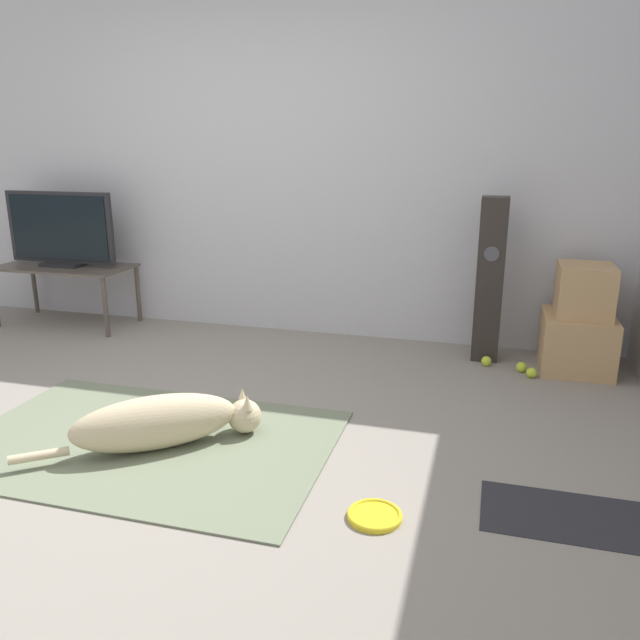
{
  "coord_description": "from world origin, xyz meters",
  "views": [
    {
      "loc": [
        1.63,
        -2.42,
        1.44
      ],
      "look_at": [
        0.7,
        0.9,
        0.45
      ],
      "focal_mm": 35.0,
      "sensor_mm": 36.0,
      "label": 1
    }
  ],
  "objects_px": {
    "frisbee": "(375,515)",
    "tennis_ball_loose_on_carpet": "(531,373)",
    "floor_speaker": "(490,280)",
    "dog": "(164,422)",
    "cardboard_box_upper": "(585,291)",
    "tennis_ball_near_speaker": "(521,367)",
    "tennis_ball_by_boxes": "(486,361)",
    "cardboard_box_lower": "(577,342)",
    "tv_stand": "(65,272)",
    "tv": "(60,230)"
  },
  "relations": [
    {
      "from": "tv_stand",
      "to": "tennis_ball_by_boxes",
      "type": "xyz_separation_m",
      "value": [
        3.31,
        -0.11,
        -0.4
      ]
    },
    {
      "from": "frisbee",
      "to": "floor_speaker",
      "type": "bearing_deg",
      "value": 79.97
    },
    {
      "from": "frisbee",
      "to": "tv",
      "type": "relative_size",
      "value": 0.24
    },
    {
      "from": "cardboard_box_lower",
      "to": "tv",
      "type": "xyz_separation_m",
      "value": [
        -3.87,
        0.01,
        0.59
      ]
    },
    {
      "from": "tennis_ball_near_speaker",
      "to": "dog",
      "type": "bearing_deg",
      "value": -137.5
    },
    {
      "from": "cardboard_box_upper",
      "to": "tv_stand",
      "type": "xyz_separation_m",
      "value": [
        -3.88,
        0.01,
        -0.1
      ]
    },
    {
      "from": "dog",
      "to": "tennis_ball_near_speaker",
      "type": "xyz_separation_m",
      "value": [
        1.7,
        1.56,
        -0.11
      ]
    },
    {
      "from": "floor_speaker",
      "to": "tennis_ball_loose_on_carpet",
      "type": "relative_size",
      "value": 16.65
    },
    {
      "from": "tennis_ball_by_boxes",
      "to": "tennis_ball_near_speaker",
      "type": "bearing_deg",
      "value": -14.43
    },
    {
      "from": "frisbee",
      "to": "tennis_ball_near_speaker",
      "type": "relative_size",
      "value": 3.36
    },
    {
      "from": "tv",
      "to": "tennis_ball_near_speaker",
      "type": "bearing_deg",
      "value": -2.74
    },
    {
      "from": "cardboard_box_lower",
      "to": "cardboard_box_upper",
      "type": "xyz_separation_m",
      "value": [
        0.01,
        -0.0,
        0.35
      ]
    },
    {
      "from": "tv_stand",
      "to": "tennis_ball_by_boxes",
      "type": "distance_m",
      "value": 3.33
    },
    {
      "from": "floor_speaker",
      "to": "tennis_ball_loose_on_carpet",
      "type": "bearing_deg",
      "value": -45.32
    },
    {
      "from": "tennis_ball_near_speaker",
      "to": "cardboard_box_lower",
      "type": "bearing_deg",
      "value": 25.2
    },
    {
      "from": "cardboard_box_upper",
      "to": "tennis_ball_by_boxes",
      "type": "distance_m",
      "value": 0.76
    },
    {
      "from": "dog",
      "to": "floor_speaker",
      "type": "height_order",
      "value": "floor_speaker"
    },
    {
      "from": "cardboard_box_upper",
      "to": "tv_stand",
      "type": "height_order",
      "value": "cardboard_box_upper"
    },
    {
      "from": "tennis_ball_by_boxes",
      "to": "floor_speaker",
      "type": "bearing_deg",
      "value": 96.9
    },
    {
      "from": "tv",
      "to": "tennis_ball_loose_on_carpet",
      "type": "bearing_deg",
      "value": -4.14
    },
    {
      "from": "tv",
      "to": "tennis_ball_by_boxes",
      "type": "height_order",
      "value": "tv"
    },
    {
      "from": "frisbee",
      "to": "tennis_ball_loose_on_carpet",
      "type": "xyz_separation_m",
      "value": [
        0.67,
        1.78,
        0.02
      ]
    },
    {
      "from": "cardboard_box_upper",
      "to": "tennis_ball_near_speaker",
      "type": "distance_m",
      "value": 0.62
    },
    {
      "from": "cardboard_box_lower",
      "to": "frisbee",
      "type": "bearing_deg",
      "value": -114.97
    },
    {
      "from": "cardboard_box_lower",
      "to": "tennis_ball_by_boxes",
      "type": "bearing_deg",
      "value": -169.7
    },
    {
      "from": "tennis_ball_near_speaker",
      "to": "tennis_ball_loose_on_carpet",
      "type": "xyz_separation_m",
      "value": [
        0.06,
        -0.09,
        0.0
      ]
    },
    {
      "from": "tv_stand",
      "to": "tennis_ball_loose_on_carpet",
      "type": "relative_size",
      "value": 16.23
    },
    {
      "from": "cardboard_box_upper",
      "to": "cardboard_box_lower",
      "type": "bearing_deg",
      "value": 179.31
    },
    {
      "from": "dog",
      "to": "cardboard_box_lower",
      "type": "xyz_separation_m",
      "value": [
        2.04,
        1.72,
        0.04
      ]
    },
    {
      "from": "tv",
      "to": "tennis_ball_near_speaker",
      "type": "distance_m",
      "value": 3.61
    },
    {
      "from": "cardboard_box_upper",
      "to": "tennis_ball_loose_on_carpet",
      "type": "distance_m",
      "value": 0.62
    },
    {
      "from": "dog",
      "to": "cardboard_box_upper",
      "type": "distance_m",
      "value": 2.7
    },
    {
      "from": "dog",
      "to": "tennis_ball_by_boxes",
      "type": "bearing_deg",
      "value": 47.51
    },
    {
      "from": "cardboard_box_lower",
      "to": "tennis_ball_loose_on_carpet",
      "type": "bearing_deg",
      "value": -138.08
    },
    {
      "from": "tennis_ball_by_boxes",
      "to": "cardboard_box_lower",
      "type": "bearing_deg",
      "value": 10.3
    },
    {
      "from": "frisbee",
      "to": "tennis_ball_by_boxes",
      "type": "distance_m",
      "value": 1.96
    },
    {
      "from": "tennis_ball_loose_on_carpet",
      "to": "cardboard_box_upper",
      "type": "bearing_deg",
      "value": 40.9
    },
    {
      "from": "dog",
      "to": "tennis_ball_near_speaker",
      "type": "distance_m",
      "value": 2.31
    },
    {
      "from": "cardboard_box_upper",
      "to": "floor_speaker",
      "type": "relative_size",
      "value": 0.34
    },
    {
      "from": "frisbee",
      "to": "floor_speaker",
      "type": "distance_m",
      "value": 2.18
    },
    {
      "from": "tv_stand",
      "to": "tv",
      "type": "relative_size",
      "value": 1.15
    },
    {
      "from": "tv_stand",
      "to": "tennis_ball_near_speaker",
      "type": "height_order",
      "value": "tv_stand"
    },
    {
      "from": "frisbee",
      "to": "cardboard_box_upper",
      "type": "relative_size",
      "value": 0.6
    },
    {
      "from": "tv_stand",
      "to": "cardboard_box_lower",
      "type": "bearing_deg",
      "value": -0.12
    },
    {
      "from": "tennis_ball_loose_on_carpet",
      "to": "floor_speaker",
      "type": "bearing_deg",
      "value": 134.68
    },
    {
      "from": "dog",
      "to": "cardboard_box_upper",
      "type": "xyz_separation_m",
      "value": [
        2.05,
        1.72,
        0.39
      ]
    },
    {
      "from": "floor_speaker",
      "to": "tv",
      "type": "height_order",
      "value": "floor_speaker"
    },
    {
      "from": "cardboard_box_upper",
      "to": "tv",
      "type": "bearing_deg",
      "value": 179.84
    },
    {
      "from": "cardboard_box_lower",
      "to": "tv_stand",
      "type": "bearing_deg",
      "value": 179.88
    },
    {
      "from": "frisbee",
      "to": "cardboard_box_upper",
      "type": "distance_m",
      "value": 2.3
    }
  ]
}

